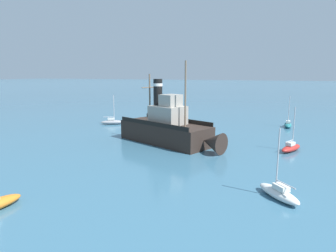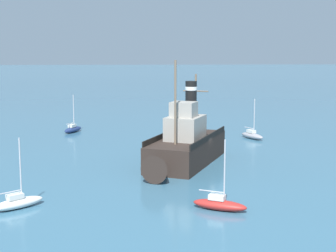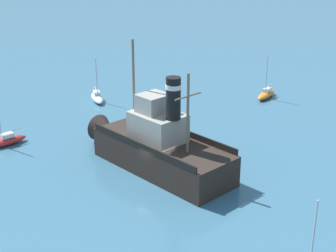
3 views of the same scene
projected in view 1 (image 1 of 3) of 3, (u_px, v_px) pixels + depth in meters
The scene contains 6 objects.
ground_plane at pixel (168, 140), 38.63m from camera, with size 600.00×600.00×0.00m, color #38667F.
old_tugboat at pixel (168, 129), 36.52m from camera, with size 8.97×14.52×9.90m.
sailboat_white at pixel (279, 193), 20.64m from camera, with size 3.60×3.30×4.90m.
sailboat_red at pixel (291, 148), 33.00m from camera, with size 3.89×2.70×4.90m.
sailboat_teal at pixel (288, 124), 47.53m from camera, with size 3.81×1.15×4.90m.
sailboat_grey at pixel (112, 122), 50.15m from camera, with size 2.68×3.89×4.90m.
Camera 1 is at (35.40, 12.97, 8.62)m, focal length 32.00 mm.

